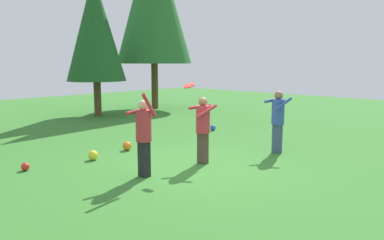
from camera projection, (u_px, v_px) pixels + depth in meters
ground_plane at (198, 167)px, 9.35m from camera, size 40.00×40.00×0.00m
person_thrower at (144, 131)px, 8.41m from camera, size 0.59×0.50×1.86m
person_catcher at (278, 116)px, 10.61m from camera, size 0.70×0.64×1.70m
person_bystander at (203, 125)px, 9.51m from camera, size 0.71×0.67×1.64m
frisbee at (189, 86)px, 9.23m from camera, size 0.28×0.29×0.12m
ball_red at (25, 167)px, 8.99m from camera, size 0.19×0.19×0.19m
ball_blue at (213, 128)px, 14.18m from camera, size 0.20×0.20×0.20m
ball_orange at (127, 146)px, 11.03m from camera, size 0.25×0.25×0.25m
ball_yellow at (93, 155)px, 9.96m from camera, size 0.25×0.25×0.25m
tree_right at (95, 28)px, 17.31m from camera, size 2.64×2.64×6.30m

